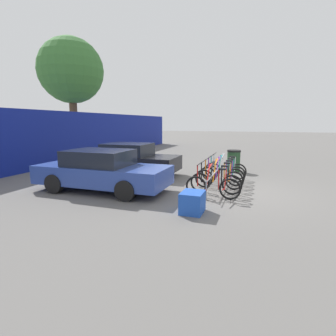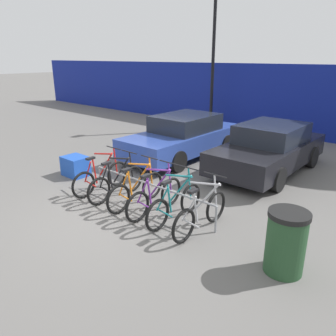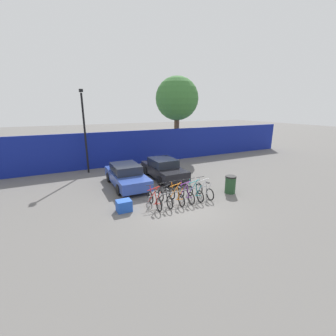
{
  "view_description": "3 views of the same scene",
  "coord_description": "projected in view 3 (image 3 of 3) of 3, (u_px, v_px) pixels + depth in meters",
  "views": [
    {
      "loc": [
        -9.02,
        -0.79,
        2.32
      ],
      "look_at": [
        -0.77,
        2.13,
        0.79
      ],
      "focal_mm": 28.0,
      "sensor_mm": 36.0,
      "label": 1
    },
    {
      "loc": [
        5.05,
        -4.14,
        3.23
      ],
      "look_at": [
        0.42,
        1.23,
        0.79
      ],
      "focal_mm": 35.0,
      "sensor_mm": 36.0,
      "label": 2
    },
    {
      "loc": [
        -5.2,
        -9.06,
        4.86
      ],
      "look_at": [
        0.67,
        2.7,
        1.29
      ],
      "focal_mm": 24.0,
      "sensor_mm": 36.0,
      "label": 3
    }
  ],
  "objects": [
    {
      "name": "ground_plane",
      "position": [
        180.0,
        207.0,
        11.34
      ],
      "size": [
        120.0,
        120.0,
        0.0
      ],
      "primitive_type": "plane",
      "color": "#605E5B"
    },
    {
      "name": "hoarding_wall",
      "position": [
        126.0,
        148.0,
        19.16
      ],
      "size": [
        36.0,
        0.16,
        2.92
      ],
      "primitive_type": "cube",
      "color": "navy",
      "rests_on": "ground"
    },
    {
      "name": "bike_rack",
      "position": [
        179.0,
        192.0,
        11.95
      ],
      "size": [
        3.56,
        0.04,
        0.57
      ],
      "color": "gray",
      "rests_on": "ground"
    },
    {
      "name": "bicycle_red",
      "position": [
        155.0,
        200.0,
        11.19
      ],
      "size": [
        0.68,
        1.71,
        1.05
      ],
      "rotation": [
        0.0,
        0.0,
        0.05
      ],
      "color": "black",
      "rests_on": "ground"
    },
    {
      "name": "bicycle_black",
      "position": [
        165.0,
        198.0,
        11.45
      ],
      "size": [
        0.68,
        1.71,
        1.05
      ],
      "rotation": [
        0.0,
        0.0,
        -0.06
      ],
      "color": "black",
      "rests_on": "ground"
    },
    {
      "name": "bicycle_orange",
      "position": [
        176.0,
        196.0,
        11.73
      ],
      "size": [
        0.68,
        1.71,
        1.05
      ],
      "rotation": [
        0.0,
        0.0,
        -0.01
      ],
      "color": "black",
      "rests_on": "ground"
    },
    {
      "name": "bicycle_purple",
      "position": [
        186.0,
        194.0,
        11.98
      ],
      "size": [
        0.68,
        1.71,
        1.05
      ],
      "rotation": [
        0.0,
        0.0,
        0.0
      ],
      "color": "black",
      "rests_on": "ground"
    },
    {
      "name": "bicycle_teal",
      "position": [
        195.0,
        192.0,
        12.22
      ],
      "size": [
        0.68,
        1.71,
        1.05
      ],
      "rotation": [
        0.0,
        0.0,
        -0.03
      ],
      "color": "black",
      "rests_on": "ground"
    },
    {
      "name": "bicycle_silver",
      "position": [
        204.0,
        190.0,
        12.5
      ],
      "size": [
        0.68,
        1.71,
        1.05
      ],
      "rotation": [
        0.0,
        0.0,
        -0.02
      ],
      "color": "black",
      "rests_on": "ground"
    },
    {
      "name": "car_blue",
      "position": [
        126.0,
        175.0,
        14.19
      ],
      "size": [
        1.91,
        4.55,
        1.4
      ],
      "color": "#2D479E",
      "rests_on": "ground"
    },
    {
      "name": "car_black",
      "position": [
        164.0,
        169.0,
        15.76
      ],
      "size": [
        1.91,
        4.32,
        1.4
      ],
      "color": "black",
      "rests_on": "ground"
    },
    {
      "name": "lamp_post",
      "position": [
        84.0,
        128.0,
        16.38
      ],
      "size": [
        0.24,
        0.44,
        6.08
      ],
      "color": "black",
      "rests_on": "ground"
    },
    {
      "name": "trash_bin",
      "position": [
        230.0,
        184.0,
        13.05
      ],
      "size": [
        0.63,
        0.63,
        1.03
      ],
      "color": "#234728",
      "rests_on": "ground"
    },
    {
      "name": "cargo_crate",
      "position": [
        124.0,
        206.0,
        10.8
      ],
      "size": [
        0.7,
        0.56,
        0.55
      ],
      "primitive_type": "cube",
      "color": "blue",
      "rests_on": "ground"
    },
    {
      "name": "tree_behind_hoarding",
      "position": [
        177.0,
        99.0,
        22.18
      ],
      "size": [
        4.24,
        4.24,
        7.81
      ],
      "color": "brown",
      "rests_on": "ground"
    }
  ]
}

